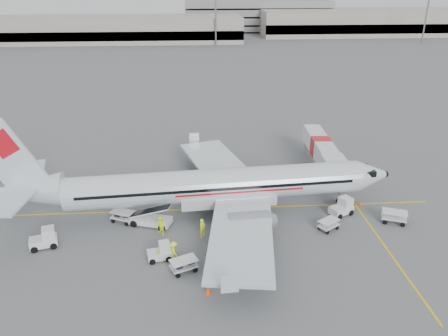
{
  "coord_description": "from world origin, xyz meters",
  "views": [
    {
      "loc": [
        -2.88,
        -40.35,
        22.53
      ],
      "look_at": [
        0.0,
        2.0,
        3.8
      ],
      "focal_mm": 35.0,
      "sensor_mm": 36.0,
      "label": 1
    }
  ],
  "objects_px": {
    "aircraft": "(217,165)",
    "jet_bridge": "(320,153)",
    "tug_mid": "(159,251)",
    "belt_loader": "(150,212)",
    "tug_fore": "(341,207)",
    "tug_aft": "(43,238)"
  },
  "relations": [
    {
      "from": "aircraft",
      "to": "jet_bridge",
      "type": "distance_m",
      "value": 17.63
    },
    {
      "from": "tug_fore",
      "to": "tug_aft",
      "type": "height_order",
      "value": "tug_aft"
    },
    {
      "from": "belt_loader",
      "to": "tug_mid",
      "type": "xyz_separation_m",
      "value": [
        1.24,
        -5.83,
        -0.66
      ]
    },
    {
      "from": "jet_bridge",
      "to": "aircraft",
      "type": "bearing_deg",
      "value": -139.79
    },
    {
      "from": "jet_bridge",
      "to": "tug_fore",
      "type": "xyz_separation_m",
      "value": [
        -0.95,
        -11.95,
        -1.08
      ]
    },
    {
      "from": "jet_bridge",
      "to": "tug_aft",
      "type": "height_order",
      "value": "jet_bridge"
    },
    {
      "from": "jet_bridge",
      "to": "tug_aft",
      "type": "xyz_separation_m",
      "value": [
        -29.59,
        -15.88,
        -1.08
      ]
    },
    {
      "from": "aircraft",
      "to": "jet_bridge",
      "type": "relative_size",
      "value": 2.59
    },
    {
      "from": "aircraft",
      "to": "belt_loader",
      "type": "bearing_deg",
      "value": -167.83
    },
    {
      "from": "jet_bridge",
      "to": "tug_mid",
      "type": "xyz_separation_m",
      "value": [
        -19.01,
        -18.47,
        -1.2
      ]
    },
    {
      "from": "tug_fore",
      "to": "aircraft",
      "type": "bearing_deg",
      "value": 146.56
    },
    {
      "from": "jet_bridge",
      "to": "tug_fore",
      "type": "relative_size",
      "value": 6.45
    },
    {
      "from": "belt_loader",
      "to": "tug_fore",
      "type": "relative_size",
      "value": 2.28
    },
    {
      "from": "tug_fore",
      "to": "tug_aft",
      "type": "xyz_separation_m",
      "value": [
        -28.64,
        -3.92,
        0.0
      ]
    },
    {
      "from": "aircraft",
      "to": "jet_bridge",
      "type": "bearing_deg",
      "value": 33.62
    },
    {
      "from": "jet_bridge",
      "to": "tug_aft",
      "type": "distance_m",
      "value": 33.59
    },
    {
      "from": "jet_bridge",
      "to": "tug_mid",
      "type": "relative_size",
      "value": 7.38
    },
    {
      "from": "aircraft",
      "to": "tug_fore",
      "type": "height_order",
      "value": "aircraft"
    },
    {
      "from": "tug_mid",
      "to": "tug_fore",
      "type": "bearing_deg",
      "value": 7.95
    },
    {
      "from": "tug_mid",
      "to": "belt_loader",
      "type": "bearing_deg",
      "value": 90.16
    },
    {
      "from": "aircraft",
      "to": "tug_fore",
      "type": "bearing_deg",
      "value": -10.26
    },
    {
      "from": "tug_mid",
      "to": "aircraft",
      "type": "bearing_deg",
      "value": 43.48
    }
  ]
}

